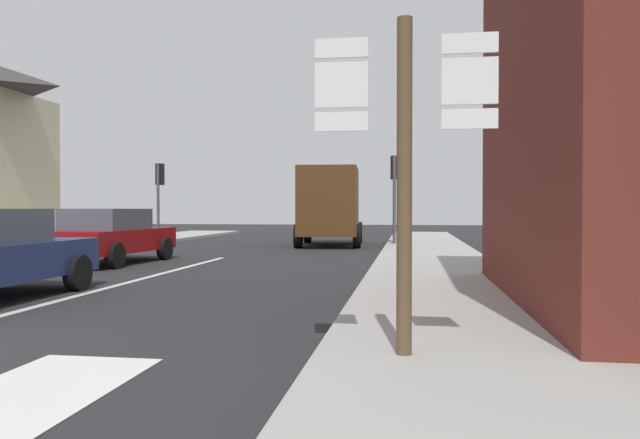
{
  "coord_description": "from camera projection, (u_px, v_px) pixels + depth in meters",
  "views": [
    {
      "loc": [
        5.52,
        -5.48,
        1.47
      ],
      "look_at": [
        3.4,
        8.9,
        1.21
      ],
      "focal_mm": 34.12,
      "sensor_mm": 36.0,
      "label": 1
    }
  ],
  "objects": [
    {
      "name": "lane_centre_stripe",
      "position": [
        132.0,
        282.0,
        12.19
      ],
      "size": [
        0.16,
        12.0,
        0.01
      ],
      "primitive_type": "cube",
      "color": "silver",
      "rests_on": "ground"
    },
    {
      "name": "lane_turn_arrow",
      "position": [
        37.0,
        390.0,
        4.89
      ],
      "size": [
        1.2,
        2.2,
        0.01
      ],
      "primitive_type": "cube",
      "color": "silver",
      "rests_on": "ground"
    },
    {
      "name": "route_sign_post",
      "position": [
        404.0,
        160.0,
        5.53
      ],
      "size": [
        1.66,
        0.14,
        3.2
      ],
      "color": "brown",
      "rests_on": "ground"
    },
    {
      "name": "sedan_far",
      "position": [
        111.0,
        235.0,
        16.24
      ],
      "size": [
        2.14,
        4.28,
        1.47
      ],
      "color": "maroon",
      "rests_on": "ground"
    },
    {
      "name": "traffic_light_far_left",
      "position": [
        159.0,
        184.0,
        25.64
      ],
      "size": [
        0.3,
        0.49,
        3.38
      ],
      "color": "#47474C",
      "rests_on": "ground"
    },
    {
      "name": "ground_plane",
      "position": [
        200.0,
        264.0,
        16.14
      ],
      "size": [
        80.0,
        80.0,
        0.0
      ],
      "primitive_type": "plane",
      "color": "#232326"
    },
    {
      "name": "sidewalk_right",
      "position": [
        438.0,
        273.0,
        13.27
      ],
      "size": [
        3.0,
        44.0,
        0.14
      ],
      "primitive_type": "cube",
      "color": "#9E9B96",
      "rests_on": "ground"
    },
    {
      "name": "traffic_light_far_right",
      "position": [
        394.0,
        179.0,
        23.26
      ],
      "size": [
        0.3,
        0.49,
        3.5
      ],
      "color": "#47474C",
      "rests_on": "ground"
    },
    {
      "name": "delivery_truck",
      "position": [
        330.0,
        204.0,
        24.12
      ],
      "size": [
        2.74,
        5.12,
        3.05
      ],
      "color": "#4C2D14",
      "rests_on": "ground"
    }
  ]
}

